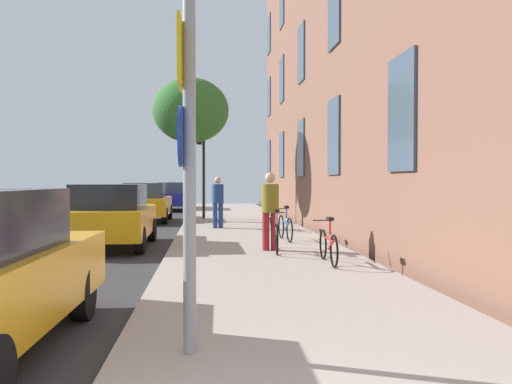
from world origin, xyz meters
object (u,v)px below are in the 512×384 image
Objects in this scene: sign_post at (187,141)px; bicycle_0 at (328,245)px; bicycle_1 at (276,235)px; car_2 at (147,202)px; tree_near at (191,111)px; pedestrian_1 at (218,199)px; bicycle_3 at (269,218)px; bicycle_2 at (285,227)px; pedestrian_0 at (270,206)px; car_1 at (112,215)px; car_3 at (173,196)px; traffic_light at (201,154)px.

sign_post is 2.18× the size of bicycle_0.
bicycle_1 is 11.06m from car_2.
pedestrian_1 is at bearing -73.04° from tree_near.
tree_near reaches higher than bicycle_1.
pedestrian_1 is at bearing -56.39° from car_2.
sign_post reaches higher than bicycle_0.
sign_post is 0.63× the size of tree_near.
bicycle_1 is 5.27m from bicycle_3.
car_2 is (-4.83, 11.98, 0.37)m from bicycle_0.
pedestrian_1 is at bearing 114.53° from bicycle_2.
pedestrian_0 reaches higher than car_1.
car_2 is (-4.05, 10.28, 0.34)m from bicycle_1.
bicycle_3 is (0.48, 5.25, 0.01)m from bicycle_1.
pedestrian_0 is 5.79m from pedestrian_1.
bicycle_3 is at bearing -48.01° from car_2.
bicycle_1 is 0.71m from pedestrian_0.
bicycle_3 is 13.94m from car_3.
pedestrian_0 is at bearing -79.51° from car_3.
car_2 is (-2.87, 4.31, -0.27)m from pedestrian_1.
tree_near is at bearing 91.65° from sign_post.
traffic_light is 8.55m from car_3.
pedestrian_0 reaches higher than bicycle_2.
car_2 and car_3 have the same top height.
tree_near reaches higher than car_1.
tree_near is at bearing -28.78° from car_2.
bicycle_2 is at bearing 93.55° from bicycle_0.
tree_near is at bearing 106.96° from pedestrian_1.
bicycle_3 reaches higher than bicycle_1.
bicycle_3 reaches higher than bicycle_0.
bicycle_2 is 16.91m from car_3.
car_2 is (-0.08, 8.33, -0.00)m from car_1.
bicycle_2 is at bearing -68.90° from tree_near.
tree_near reaches higher than traffic_light.
pedestrian_0 is (-0.89, 1.98, 0.67)m from bicycle_0.
sign_post is at bearing -104.65° from bicycle_1.
bicycle_2 is 0.96× the size of bicycle_3.
car_1 and car_2 have the same top height.
bicycle_1 is at bearing -26.16° from car_1.
traffic_light reaches higher than sign_post.
pedestrian_0 reaches higher than bicycle_3.
bicycle_2 is (2.73, -7.07, -4.01)m from tree_near.
sign_post is at bearing -75.36° from car_1.
tree_near is 4.83m from pedestrian_1.
traffic_light is 0.99× the size of car_2.
car_1 is (-2.18, -8.53, -1.99)m from traffic_light.
pedestrian_0 is 18.64m from car_3.
bicycle_2 is at bearing -88.82° from bicycle_3.
car_2 is (-3.94, 10.00, -0.30)m from pedestrian_0.
tree_near is 8.36m from car_1.
car_1 is at bearing -124.72° from pedestrian_1.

